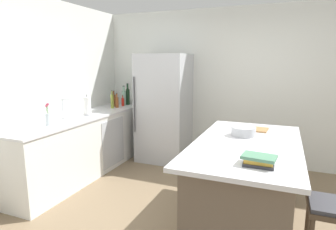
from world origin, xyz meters
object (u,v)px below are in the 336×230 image
object	(u,v)px
bar_stool	(333,219)
kitchen_island	(245,185)
gin_bottle	(124,98)
cookbook_stack	(259,160)
flower_vase	(48,117)
vinegar_bottle	(117,102)
mixing_bowl	(243,131)
cutting_board	(254,129)
refrigerator	(164,108)
wine_bottle	(128,96)
hot_sauce_bottle	(123,102)
syrup_bottle	(114,100)
sink_faucet	(64,108)
olive_oil_bottle	(112,101)
paper_towel_roll	(87,106)

from	to	relation	value
bar_stool	kitchen_island	bearing A→B (deg)	139.73
gin_bottle	cookbook_stack	bearing A→B (deg)	-41.44
flower_vase	vinegar_bottle	world-z (taller)	flower_vase
gin_bottle	mixing_bowl	world-z (taller)	gin_bottle
vinegar_bottle	mixing_bowl	bearing A→B (deg)	-25.60
cutting_board	refrigerator	bearing A→B (deg)	147.51
wine_bottle	hot_sauce_bottle	size ratio (longest dim) A/B	2.02
kitchen_island	bar_stool	distance (m)	0.94
vinegar_bottle	cookbook_stack	bearing A→B (deg)	-37.99
refrigerator	hot_sauce_bottle	bearing A→B (deg)	-177.30
refrigerator	syrup_bottle	size ratio (longest dim) A/B	6.49
kitchen_island	sink_faucet	size ratio (longest dim) A/B	6.37
bar_stool	mixing_bowl	distance (m)	1.24
bar_stool	mixing_bowl	bearing A→B (deg)	132.11
gin_bottle	mixing_bowl	distance (m)	2.74
sink_faucet	hot_sauce_bottle	size ratio (longest dim) A/B	1.51
wine_bottle	cookbook_stack	xyz separation A→B (m)	(2.56, -2.38, -0.12)
bar_stool	cookbook_stack	bearing A→B (deg)	-178.30
kitchen_island	gin_bottle	xyz separation A→B (m)	(-2.42, 1.66, 0.60)
sink_faucet	vinegar_bottle	world-z (taller)	sink_faucet
hot_sauce_bottle	mixing_bowl	world-z (taller)	hot_sauce_bottle
flower_vase	cookbook_stack	distance (m)	2.63
flower_vase	olive_oil_bottle	distance (m)	1.47
refrigerator	paper_towel_roll	world-z (taller)	refrigerator
refrigerator	paper_towel_roll	distance (m)	1.31
bar_stool	flower_vase	size ratio (longest dim) A/B	2.36
sink_faucet	gin_bottle	bearing A→B (deg)	85.84
paper_towel_roll	cutting_board	distance (m)	2.45
refrigerator	sink_faucet	distance (m)	1.69
cutting_board	gin_bottle	bearing A→B (deg)	156.23
olive_oil_bottle	cutting_board	bearing A→B (deg)	-15.99
hot_sauce_bottle	vinegar_bottle	bearing A→B (deg)	-89.68
refrigerator	sink_faucet	bearing A→B (deg)	-123.52
wine_bottle	cutting_board	xyz separation A→B (m)	(2.40, -1.17, -0.16)
gin_bottle	mixing_bowl	bearing A→B (deg)	-30.74
sink_faucet	gin_bottle	xyz separation A→B (m)	(0.11, 1.45, -0.01)
mixing_bowl	cookbook_stack	bearing A→B (deg)	-75.08
bar_stool	vinegar_bottle	size ratio (longest dim) A/B	2.71
refrigerator	olive_oil_bottle	size ratio (longest dim) A/B	5.91
syrup_bottle	mixing_bowl	xyz separation A→B (m)	(2.45, -1.21, -0.07)
kitchen_island	syrup_bottle	world-z (taller)	syrup_bottle
cookbook_stack	cutting_board	size ratio (longest dim) A/B	0.82
cutting_board	flower_vase	bearing A→B (deg)	-162.37
olive_oil_bottle	bar_stool	bearing A→B (deg)	-31.07
sink_faucet	flower_vase	world-z (taller)	sink_faucet
refrigerator	mixing_bowl	size ratio (longest dim) A/B	6.92
kitchen_island	mixing_bowl	bearing A→B (deg)	105.38
hot_sauce_bottle	syrup_bottle	xyz separation A→B (m)	(-0.13, -0.10, 0.04)
olive_oil_bottle	cookbook_stack	xyz separation A→B (m)	(2.60, -1.91, -0.09)
sink_faucet	refrigerator	bearing A→B (deg)	56.48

